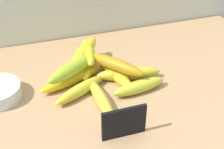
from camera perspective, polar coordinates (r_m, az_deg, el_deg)
The scene contains 13 objects.
counter_top at distance 92.38cm, azimuth 3.25°, elevation -3.78°, with size 110.00×76.00×3.00cm, color tan.
chalkboard_sign at distance 75.65cm, azimuth 2.16°, elevation -8.81°, with size 11.00×1.80×8.40cm.
banana_0 at distance 95.17cm, azimuth 2.98°, elevation 0.18°, with size 19.36×4.06×4.06cm, color gold.
banana_1 at distance 86.02cm, azimuth -1.94°, elevation -4.42°, with size 19.12×3.30×3.30cm, color gold.
banana_2 at distance 90.30cm, azimuth 4.91°, elevation -2.18°, with size 16.28×3.77×3.77cm, color gold.
banana_3 at distance 94.05cm, azimuth -7.20°, elevation -0.74°, with size 20.80×3.56×3.56cm, color yellow.
banana_4 at distance 89.50cm, azimuth -5.74°, elevation -2.75°, with size 17.15×3.46×3.46cm, color gold.
banana_5 at distance 99.44cm, azimuth -4.35°, elevation 1.70°, with size 16.46×3.77×3.77cm, color yellow.
banana_6 at distance 95.49cm, azimuth 0.50°, elevation 0.27°, with size 18.24×3.81×3.81cm, color yellow.
banana_7 at distance 92.62cm, azimuth 0.53°, elevation 1.86°, with size 19.42×3.71×3.71cm, color #AA8015.
banana_8 at distance 98.27cm, azimuth -5.11°, elevation 3.97°, with size 18.44×4.25×4.25cm, color yellow.
banana_9 at distance 91.11cm, azimuth -7.38°, elevation 0.94°, with size 17.14×4.25×4.25cm, color #98B72B.
banana_10 at distance 98.61cm, azimuth -4.33°, elevation 4.07°, with size 15.24×4.06×4.06cm, color gold.
Camera 1 is at (-27.63, -66.85, 58.96)cm, focal length 50.68 mm.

